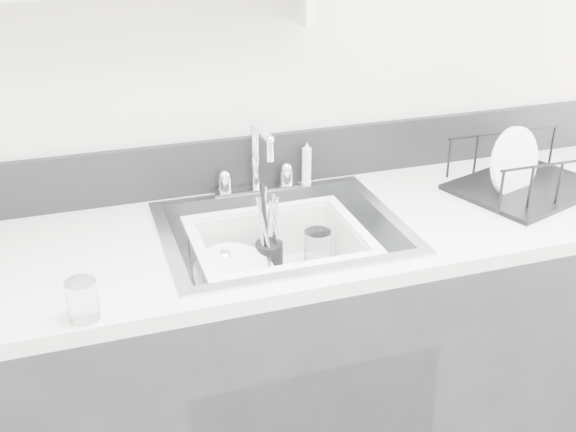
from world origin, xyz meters
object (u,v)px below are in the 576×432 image
object	(u,v)px
wash_tub	(279,262)
dish_rack	(529,167)
counter_run	(283,366)
sink	(282,258)

from	to	relation	value
wash_tub	dish_rack	bearing A→B (deg)	4.07
counter_run	sink	bearing A→B (deg)	0.00
counter_run	sink	xyz separation A→B (m)	(0.00, 0.00, 0.37)
wash_tub	counter_run	bearing A→B (deg)	61.32
counter_run	wash_tub	xyz separation A→B (m)	(-0.02, -0.04, 0.38)
counter_run	wash_tub	bearing A→B (deg)	-118.68
sink	dish_rack	world-z (taller)	dish_rack
counter_run	sink	distance (m)	0.37
sink	dish_rack	xyz separation A→B (m)	(0.78, 0.02, 0.16)
wash_tub	sink	bearing A→B (deg)	61.32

